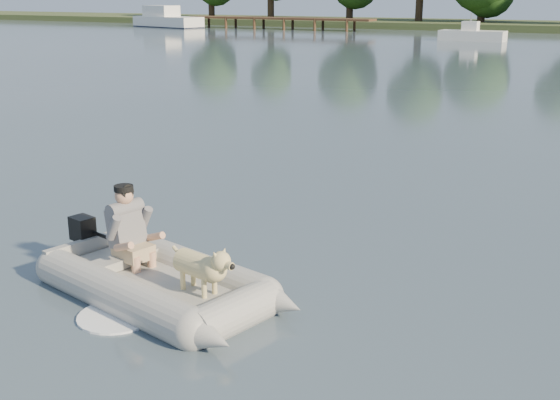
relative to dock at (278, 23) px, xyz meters
The scene contains 8 objects.
water 58.14m from the dock, 63.43° to the right, with size 160.00×160.00×0.00m, color slate.
dock is the anchor object (origin of this frame).
dinghy 57.98m from the dock, 64.20° to the right, with size 4.40×3.26×1.27m, color gray, non-canonical shape.
man 57.54m from the dock, 64.66° to the right, with size 0.66×0.57×0.98m, color slate, non-canonical shape.
dog 58.33m from the dock, 63.73° to the right, with size 0.85×0.30×0.57m, color tan, non-canonical shape.
outboard_motor 57.02m from the dock, 65.36° to the right, with size 0.38×0.26×0.72m, color black, non-canonical shape.
cabin_cruiser 11.01m from the dock, behind, with size 7.68×2.74×2.38m, color white, non-canonical shape.
motorboat 20.59m from the dock, 22.08° to the right, with size 4.60×1.77×1.95m, color white, non-canonical shape.
Camera 1 is at (3.77, -6.13, 3.34)m, focal length 45.00 mm.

